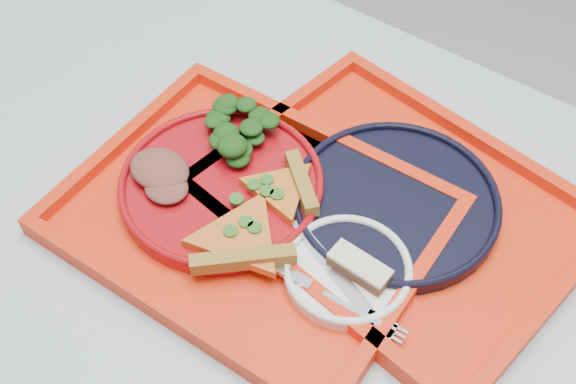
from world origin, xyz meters
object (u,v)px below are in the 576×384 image
object	(u,v)px
dinner_plate	(222,187)
tray_far	(394,210)
navy_plate	(395,203)
tray_main	(251,220)
dessert_bar	(360,267)

from	to	relation	value
dinner_plate	tray_far	bearing A→B (deg)	29.90
dinner_plate	navy_plate	xyz separation A→B (m)	(0.19, 0.11, -0.00)
tray_main	dinner_plate	distance (m)	0.06
tray_far	dessert_bar	bearing A→B (deg)	-72.41
dinner_plate	navy_plate	bearing A→B (deg)	29.90
tray_main	navy_plate	bearing A→B (deg)	38.84
dinner_plate	navy_plate	world-z (taller)	dinner_plate
tray_far	dessert_bar	distance (m)	0.12
tray_far	navy_plate	distance (m)	0.01
tray_main	dessert_bar	distance (m)	0.16
dessert_bar	tray_main	bearing A→B (deg)	-176.86
tray_main	navy_plate	size ratio (longest dim) A/B	1.73
dinner_plate	dessert_bar	distance (m)	0.21
tray_far	tray_main	bearing A→B (deg)	-131.19
tray_far	dinner_plate	world-z (taller)	dinner_plate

